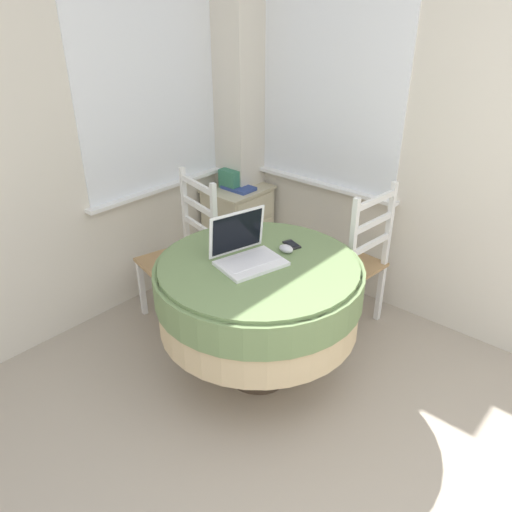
% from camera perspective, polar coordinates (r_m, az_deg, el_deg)
% --- Properties ---
extents(corner_room_shell, '(4.23, 4.71, 2.55)m').
position_cam_1_polar(corner_room_shell, '(2.71, 2.07, 12.95)').
color(corner_room_shell, beige).
rests_on(corner_room_shell, ground_plane).
extents(round_dining_table, '(1.10, 1.10, 0.74)m').
position_cam_1_polar(round_dining_table, '(2.66, 0.30, -3.93)').
color(round_dining_table, '#4C3D2D').
rests_on(round_dining_table, ground_plane).
extents(laptop, '(0.38, 0.34, 0.25)m').
position_cam_1_polar(laptop, '(2.57, -1.15, 0.44)').
color(laptop, white).
rests_on(laptop, round_dining_table).
extents(computer_mouse, '(0.05, 0.08, 0.04)m').
position_cam_1_polar(computer_mouse, '(2.68, 3.47, 0.83)').
color(computer_mouse, silver).
rests_on(computer_mouse, round_dining_table).
extents(cell_phone, '(0.09, 0.12, 0.01)m').
position_cam_1_polar(cell_phone, '(2.76, 4.11, 1.32)').
color(cell_phone, black).
rests_on(cell_phone, round_dining_table).
extents(dining_chair_near_back_window, '(0.50, 0.51, 0.98)m').
position_cam_1_polar(dining_chair_near_back_window, '(3.28, -8.31, -0.09)').
color(dining_chair_near_back_window, '#A87F51').
rests_on(dining_chair_near_back_window, ground_plane).
extents(dining_chair_near_right_window, '(0.46, 0.45, 0.98)m').
position_cam_1_polar(dining_chair_near_right_window, '(3.23, 10.67, -0.79)').
color(dining_chair_near_right_window, '#A87F51').
rests_on(dining_chair_near_right_window, ground_plane).
extents(corner_cabinet, '(0.47, 0.40, 0.65)m').
position_cam_1_polar(corner_cabinet, '(3.97, -2.03, 3.34)').
color(corner_cabinet, beige).
rests_on(corner_cabinet, ground_plane).
extents(storage_box, '(0.16, 0.16, 0.14)m').
position_cam_1_polar(storage_box, '(3.84, -2.64, 8.88)').
color(storage_box, '#387A5B').
rests_on(storage_box, corner_cabinet).
extents(book_on_cabinet, '(0.16, 0.24, 0.02)m').
position_cam_1_polar(book_on_cabinet, '(3.81, -1.99, 7.79)').
color(book_on_cabinet, '#33478C').
rests_on(book_on_cabinet, corner_cabinet).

